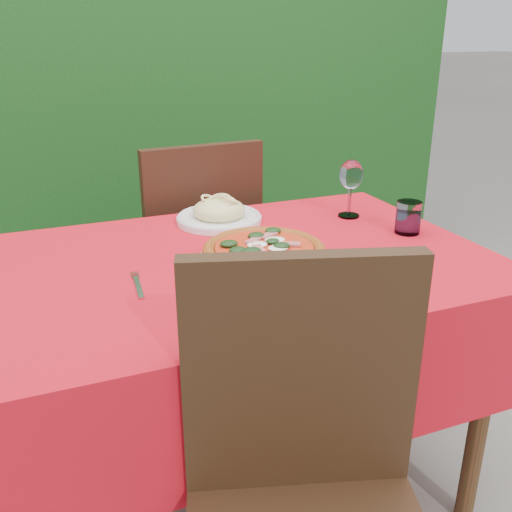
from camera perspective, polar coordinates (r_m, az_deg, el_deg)
name	(u,v)px	position (r m, az deg, el deg)	size (l,w,h in m)	color
ground	(244,486)	(1.87, -1.24, -22.02)	(60.00, 60.00, 0.00)	#635F59
hedge	(126,114)	(2.88, -12.83, 13.69)	(3.20, 0.55, 1.78)	black
dining_table	(242,311)	(1.52, -1.42, -5.48)	(1.26, 0.86, 0.75)	#4B2A18
chair_near	(308,492)	(1.08, 5.18, -22.47)	(0.53, 0.53, 0.94)	black
chair_far	(196,249)	(2.11, -6.03, 0.70)	(0.45, 0.45, 0.94)	black
pizza_plate	(264,254)	(1.40, 0.81, 0.20)	(0.36, 0.36, 0.06)	white
pasta_plate	(219,214)	(1.72, -3.71, 4.24)	(0.26, 0.26, 0.07)	silver
water_glass	(408,219)	(1.68, 14.97, 3.60)	(0.07, 0.07, 0.09)	silver
wine_glass	(351,177)	(1.77, 9.49, 7.79)	(0.07, 0.07, 0.18)	silver
fork	(139,287)	(1.31, -11.67, -3.08)	(0.02, 0.16, 0.00)	silver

